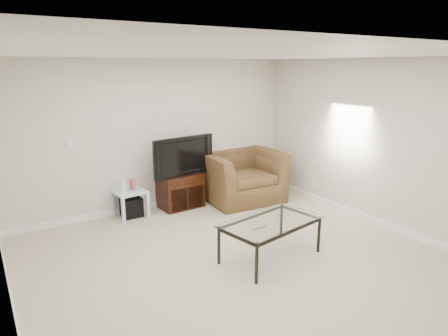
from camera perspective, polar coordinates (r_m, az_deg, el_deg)
floor at (r=5.09m, az=2.54°, el=-13.52°), size 5.00×5.00×0.00m
ceiling at (r=4.50m, az=2.90°, el=15.91°), size 5.00×5.00×0.00m
wall_back at (r=6.79m, az=-9.50°, el=4.60°), size 5.00×0.02×2.50m
wall_right at (r=6.38m, az=21.48°, el=3.17°), size 0.02×5.00×2.50m
plate_back at (r=6.38m, az=-21.11°, el=3.21°), size 0.12×0.02×0.12m
plate_right_switch at (r=7.41m, az=11.46°, el=5.31°), size 0.02×0.09×0.13m
plate_right_outlet at (r=7.41m, az=12.70°, el=-2.30°), size 0.02×0.08×0.12m
tv_stand at (r=6.94m, az=-6.27°, el=-3.20°), size 0.74×0.53×0.59m
dvd_player at (r=6.85m, az=-6.15°, el=-1.70°), size 0.41×0.30×0.05m
television at (r=6.75m, az=-6.29°, el=1.83°), size 1.09×0.35×0.66m
side_table at (r=6.64m, az=-13.27°, el=-4.98°), size 0.51×0.51×0.45m
subwoofer at (r=6.68m, az=-13.09°, el=-5.42°), size 0.31×0.31×0.31m
game_console at (r=6.48m, az=-14.26°, el=-2.48°), size 0.05×0.15×0.21m
game_case at (r=6.55m, az=-12.91°, el=-2.35°), size 0.06×0.14×0.18m
recliner at (r=7.21m, az=2.48°, el=0.02°), size 1.42×0.98×1.19m
coffee_table at (r=5.16m, az=6.66°, el=-10.10°), size 1.38×0.93×0.50m
remote at (r=4.83m, az=5.01°, el=-8.39°), size 0.20×0.07×0.02m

